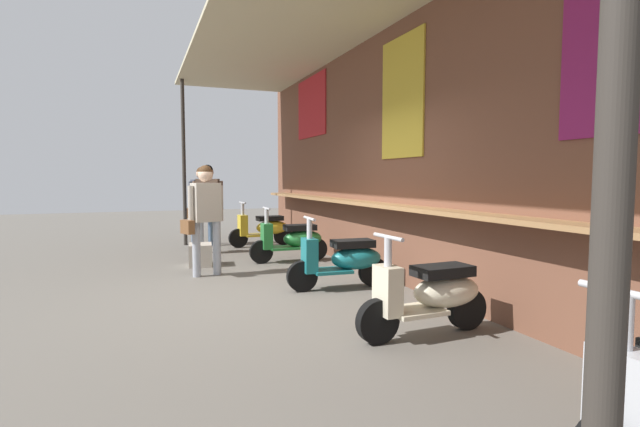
{
  "coord_description": "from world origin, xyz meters",
  "views": [
    {
      "loc": [
        5.62,
        -1.45,
        1.47
      ],
      "look_at": [
        -0.86,
        1.09,
        0.94
      ],
      "focal_mm": 26.11,
      "sensor_mm": 36.0,
      "label": 1
    }
  ],
  "objects_px": {
    "scooter_green": "(294,240)",
    "shopper_browsing": "(207,199)",
    "scooter_yellow": "(265,228)",
    "scooter_teal": "(344,260)",
    "shopper_with_handbag": "(205,209)",
    "scooter_cream": "(432,294)",
    "shopper_passing": "(203,198)",
    "merchandise_crate": "(200,255)"
  },
  "relations": [
    {
      "from": "shopper_with_handbag",
      "to": "merchandise_crate",
      "type": "distance_m",
      "value": 1.2
    },
    {
      "from": "merchandise_crate",
      "to": "scooter_green",
      "type": "bearing_deg",
      "value": 82.72
    },
    {
      "from": "shopper_browsing",
      "to": "merchandise_crate",
      "type": "height_order",
      "value": "shopper_browsing"
    },
    {
      "from": "scooter_cream",
      "to": "merchandise_crate",
      "type": "xyz_separation_m",
      "value": [
        -4.34,
        -1.58,
        -0.2
      ]
    },
    {
      "from": "scooter_yellow",
      "to": "shopper_with_handbag",
      "type": "distance_m",
      "value": 3.18
    },
    {
      "from": "scooter_green",
      "to": "shopper_browsing",
      "type": "distance_m",
      "value": 2.06
    },
    {
      "from": "scooter_green",
      "to": "shopper_passing",
      "type": "distance_m",
      "value": 2.87
    },
    {
      "from": "scooter_yellow",
      "to": "scooter_cream",
      "type": "xyz_separation_m",
      "value": [
        6.14,
        0.0,
        0.0
      ]
    },
    {
      "from": "scooter_yellow",
      "to": "shopper_passing",
      "type": "xyz_separation_m",
      "value": [
        -0.51,
        -1.24,
        0.66
      ]
    },
    {
      "from": "scooter_cream",
      "to": "shopper_passing",
      "type": "height_order",
      "value": "shopper_passing"
    },
    {
      "from": "shopper_passing",
      "to": "merchandise_crate",
      "type": "height_order",
      "value": "shopper_passing"
    },
    {
      "from": "scooter_yellow",
      "to": "shopper_with_handbag",
      "type": "bearing_deg",
      "value": 56.54
    },
    {
      "from": "scooter_yellow",
      "to": "scooter_teal",
      "type": "bearing_deg",
      "value": 87.51
    },
    {
      "from": "shopper_browsing",
      "to": "scooter_cream",
      "type": "bearing_deg",
      "value": 33.14
    },
    {
      "from": "scooter_green",
      "to": "shopper_browsing",
      "type": "xyz_separation_m",
      "value": [
        -1.47,
        -1.28,
        0.67
      ]
    },
    {
      "from": "scooter_cream",
      "to": "scooter_green",
      "type": "bearing_deg",
      "value": -91.95
    },
    {
      "from": "scooter_yellow",
      "to": "scooter_teal",
      "type": "distance_m",
      "value": 4.17
    },
    {
      "from": "shopper_with_handbag",
      "to": "merchandise_crate",
      "type": "xyz_separation_m",
      "value": [
        -0.87,
        0.02,
        -0.83
      ]
    },
    {
      "from": "shopper_with_handbag",
      "to": "scooter_green",
      "type": "bearing_deg",
      "value": 91.51
    },
    {
      "from": "shopper_passing",
      "to": "scooter_cream",
      "type": "bearing_deg",
      "value": 173.22
    },
    {
      "from": "scooter_teal",
      "to": "shopper_browsing",
      "type": "xyz_separation_m",
      "value": [
        -3.63,
        -1.28,
        0.67
      ]
    },
    {
      "from": "shopper_browsing",
      "to": "merchandise_crate",
      "type": "distance_m",
      "value": 1.57
    },
    {
      "from": "scooter_teal",
      "to": "scooter_cream",
      "type": "height_order",
      "value": "same"
    },
    {
      "from": "scooter_teal",
      "to": "shopper_passing",
      "type": "height_order",
      "value": "shopper_passing"
    },
    {
      "from": "shopper_with_handbag",
      "to": "shopper_browsing",
      "type": "relative_size",
      "value": 0.96
    },
    {
      "from": "shopper_passing",
      "to": "merchandise_crate",
      "type": "bearing_deg",
      "value": 154.22
    },
    {
      "from": "scooter_yellow",
      "to": "shopper_passing",
      "type": "height_order",
      "value": "shopper_passing"
    },
    {
      "from": "scooter_teal",
      "to": "shopper_with_handbag",
      "type": "xyz_separation_m",
      "value": [
        -1.5,
        -1.6,
        0.62
      ]
    },
    {
      "from": "scooter_green",
      "to": "scooter_teal",
      "type": "relative_size",
      "value": 1.0
    },
    {
      "from": "scooter_green",
      "to": "scooter_cream",
      "type": "bearing_deg",
      "value": 91.82
    },
    {
      "from": "merchandise_crate",
      "to": "shopper_with_handbag",
      "type": "bearing_deg",
      "value": -1.55
    },
    {
      "from": "scooter_yellow",
      "to": "scooter_green",
      "type": "relative_size",
      "value": 1.0
    },
    {
      "from": "scooter_yellow",
      "to": "merchandise_crate",
      "type": "xyz_separation_m",
      "value": [
        1.8,
        -1.58,
        -0.2
      ]
    },
    {
      "from": "scooter_green",
      "to": "scooter_teal",
      "type": "height_order",
      "value": "same"
    },
    {
      "from": "scooter_teal",
      "to": "merchandise_crate",
      "type": "xyz_separation_m",
      "value": [
        -2.36,
        -1.58,
        -0.2
      ]
    },
    {
      "from": "scooter_cream",
      "to": "shopper_browsing",
      "type": "distance_m",
      "value": 5.79
    },
    {
      "from": "scooter_cream",
      "to": "shopper_browsing",
      "type": "bearing_deg",
      "value": -79.1
    },
    {
      "from": "scooter_green",
      "to": "shopper_browsing",
      "type": "height_order",
      "value": "shopper_browsing"
    },
    {
      "from": "shopper_passing",
      "to": "merchandise_crate",
      "type": "xyz_separation_m",
      "value": [
        2.31,
        -0.34,
        -0.86
      ]
    },
    {
      "from": "scooter_teal",
      "to": "shopper_passing",
      "type": "distance_m",
      "value": 4.88
    },
    {
      "from": "merchandise_crate",
      "to": "shopper_browsing",
      "type": "bearing_deg",
      "value": 166.66
    },
    {
      "from": "shopper_browsing",
      "to": "shopper_passing",
      "type": "distance_m",
      "value": 1.04
    }
  ]
}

